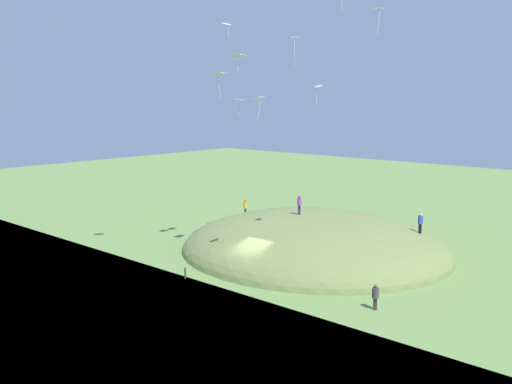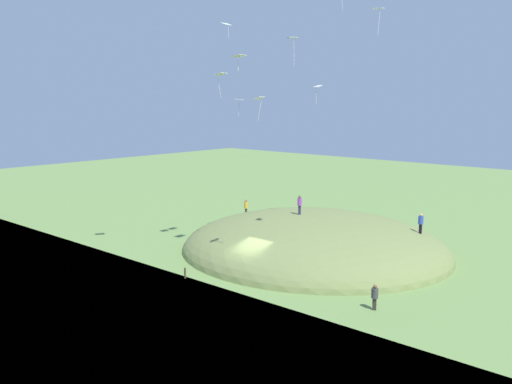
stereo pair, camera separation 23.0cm
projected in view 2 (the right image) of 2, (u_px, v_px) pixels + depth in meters
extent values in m
plane|color=#6C8E49|center=(250.00, 273.00, 42.70)|extent=(160.00, 160.00, 0.00)
ellipsoid|color=olive|center=(313.00, 251.00, 49.06)|extent=(22.16, 23.93, 6.48)
cube|color=#232648|center=(300.00, 210.00, 48.67)|extent=(0.23, 0.21, 0.81)
cylinder|color=purple|center=(300.00, 202.00, 48.55)|extent=(0.51, 0.51, 0.64)
sphere|color=brown|center=(300.00, 197.00, 48.48)|extent=(0.24, 0.24, 0.24)
cube|color=#554246|center=(246.00, 212.00, 58.11)|extent=(0.15, 0.24, 0.88)
cylinder|color=gold|center=(246.00, 205.00, 57.98)|extent=(0.47, 0.47, 0.70)
sphere|color=#977156|center=(246.00, 200.00, 57.90)|extent=(0.27, 0.27, 0.27)
cube|color=#372E26|center=(374.00, 304.00, 35.15)|extent=(0.21, 0.27, 0.80)
cylinder|color=#3F3F3E|center=(375.00, 293.00, 35.04)|extent=(0.56, 0.56, 0.63)
sphere|color=brown|center=(375.00, 286.00, 34.97)|extent=(0.24, 0.24, 0.24)
cube|color=black|center=(420.00, 229.00, 46.41)|extent=(0.15, 0.24, 0.81)
cylinder|color=#2F49AD|center=(421.00, 220.00, 46.29)|extent=(0.47, 0.47, 0.64)
sphere|color=tan|center=(421.00, 215.00, 46.22)|extent=(0.24, 0.24, 0.24)
cube|color=white|center=(226.00, 24.00, 42.62)|extent=(0.83, 0.57, 0.22)
cylinder|color=white|center=(228.00, 32.00, 42.61)|extent=(0.13, 0.11, 0.85)
cube|color=white|center=(378.00, 8.00, 43.81)|extent=(0.70, 0.92, 0.05)
cylinder|color=white|center=(379.00, 23.00, 43.71)|extent=(0.10, 0.14, 1.86)
cube|color=white|center=(240.00, 99.00, 42.43)|extent=(1.29, 1.26, 0.11)
cylinder|color=white|center=(239.00, 110.00, 42.54)|extent=(0.08, 0.18, 1.05)
cube|color=white|center=(221.00, 74.00, 46.25)|extent=(1.14, 0.88, 0.21)
cylinder|color=white|center=(219.00, 88.00, 46.51)|extent=(0.21, 0.25, 1.69)
cube|color=silver|center=(318.00, 86.00, 39.86)|extent=(0.70, 0.81, 0.18)
cylinder|color=silver|center=(316.00, 96.00, 39.88)|extent=(0.10, 0.07, 1.09)
cube|color=white|center=(239.00, 56.00, 42.18)|extent=(1.21, 0.94, 0.16)
cylinder|color=white|center=(238.00, 65.00, 42.45)|extent=(0.08, 0.09, 0.85)
cube|color=white|center=(259.00, 98.00, 50.39)|extent=(1.16, 0.87, 0.27)
cylinder|color=white|center=(259.00, 111.00, 50.36)|extent=(0.22, 0.27, 1.79)
cube|color=white|center=(293.00, 38.00, 34.08)|extent=(0.73, 0.67, 0.04)
cylinder|color=white|center=(294.00, 54.00, 34.15)|extent=(0.13, 0.07, 1.61)
cylinder|color=brown|center=(185.00, 273.00, 41.41)|extent=(0.14, 0.14, 0.82)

